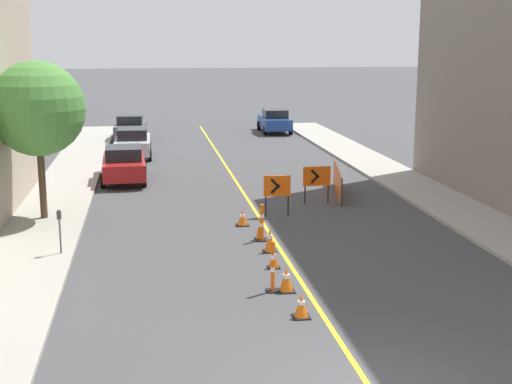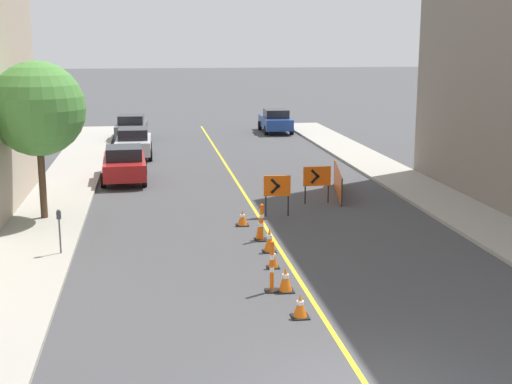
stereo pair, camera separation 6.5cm
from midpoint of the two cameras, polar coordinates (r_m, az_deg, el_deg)
lane_stripe at (r=32.23m, az=-1.64°, el=1.05°), size 0.12×40.54×0.01m
sidewalk_left at (r=32.19m, az=-14.72°, el=0.75°), size 2.55×40.54×0.12m
sidewalk_right at (r=33.88m, az=10.77°, el=1.49°), size 2.55×40.54×0.12m
traffic_cone_nearest at (r=16.34m, az=3.67°, el=-9.10°), size 0.40×0.40×0.55m
traffic_cone_second at (r=17.91m, az=2.48°, el=-7.01°), size 0.42×0.42×0.63m
traffic_cone_third at (r=19.70m, az=1.47°, el=-5.29°), size 0.34×0.34×0.58m
traffic_cone_fourth at (r=21.13m, az=1.17°, el=-3.86°), size 0.39×0.39×0.73m
traffic_cone_fifth at (r=22.44m, az=0.39°, el=-2.90°), size 0.33×0.33×0.74m
traffic_cone_farthest at (r=24.12m, az=-1.02°, el=-2.09°), size 0.42×0.42×0.53m
delineator_post_front at (r=17.82m, az=1.38°, el=-6.20°), size 0.32×0.32×1.32m
delineator_post_rear at (r=22.27m, az=0.53°, el=-2.63°), size 0.37×0.37×1.18m
arrow_barricade_primary at (r=25.24m, az=1.77°, el=0.34°), size 0.96×0.14×1.47m
arrow_barricade_secondary at (r=27.35m, az=4.97°, el=1.15°), size 1.07×0.09×1.43m
safety_mesh_fence at (r=29.01m, az=6.64°, el=0.83°), size 0.86×4.20×1.10m
parked_car_curb_near at (r=32.02m, az=-10.43°, el=2.23°), size 1.95×4.36×1.59m
parked_car_curb_mid at (r=38.57m, az=-9.72°, el=3.91°), size 1.94×4.33×1.59m
parked_car_curb_far at (r=45.49m, az=-9.89°, el=5.13°), size 2.01×4.38×1.59m
parked_car_opposite_side at (r=48.48m, az=1.61°, el=5.72°), size 1.95×4.35×1.59m
parking_meter_near_curb at (r=21.20m, az=-15.39°, el=-2.36°), size 0.12×0.11×1.30m
street_tree_left_near at (r=25.21m, az=-16.99°, el=6.37°), size 3.21×3.21×5.38m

